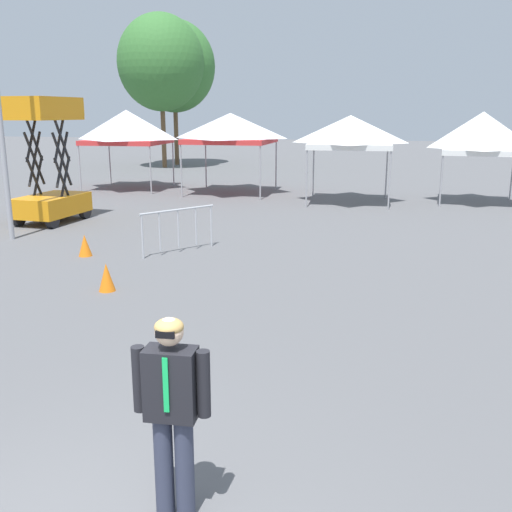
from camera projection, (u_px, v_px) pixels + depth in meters
name	position (u px, v px, depth m)	size (l,w,h in m)	color
canopy_tent_left_of_center	(127.00, 127.00, 25.54)	(3.52, 3.52, 3.44)	#9E9EA3
canopy_tent_behind_right	(231.00, 128.00, 24.05)	(3.44, 3.44, 3.31)	#9E9EA3
canopy_tent_center	(350.00, 132.00, 21.47)	(3.21, 3.21, 3.23)	#9E9EA3
canopy_tent_right_of_center	(482.00, 133.00, 21.35)	(2.92, 2.92, 3.36)	#9E9EA3
scissor_lift	(50.00, 185.00, 17.90)	(1.52, 2.37, 3.78)	black
person_foreground	(172.00, 405.00, 4.72)	(0.65, 0.27, 1.78)	#33384C
tree_behind_tents_center	(174.00, 66.00, 36.59)	(5.17, 5.17, 8.99)	brown
tree_behind_tents_right	(161.00, 63.00, 34.60)	(5.15, 5.15, 9.04)	brown
crowd_barrier_by_lift	(178.00, 222.00, 14.11)	(1.26, 1.74, 1.08)	#B7BABF
traffic_cone_lot_center	(85.00, 245.00, 13.84)	(0.32, 0.32, 0.52)	orange
traffic_cone_near_barrier	(107.00, 277.00, 11.12)	(0.32, 0.32, 0.55)	orange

